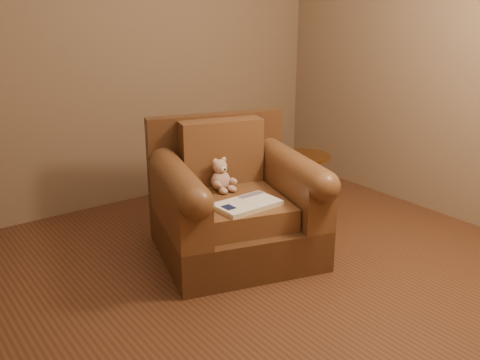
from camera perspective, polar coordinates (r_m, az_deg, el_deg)
floor at (r=3.27m, az=2.80°, el=-12.35°), size 4.00×4.00×0.00m
armchair at (r=3.67m, az=-0.71°, el=-2.60°), size 1.23×1.20×0.91m
teddy_bear at (r=3.67m, az=-1.97°, el=0.22°), size 0.17×0.19×0.23m
guidebook at (r=3.40m, az=0.77°, el=-2.61°), size 0.41×0.26×0.03m
side_table at (r=4.19m, az=6.75°, el=-0.72°), size 0.40×0.40×0.55m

